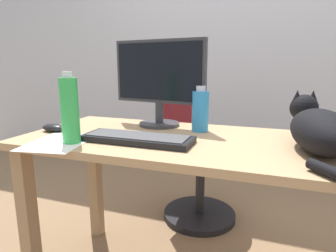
# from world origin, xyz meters

# --- Properties ---
(back_wall) EXTENTS (6.00, 0.04, 2.60)m
(back_wall) POSITION_xyz_m (0.00, 1.51, 1.30)
(back_wall) COLOR silver
(back_wall) RESTS_ON ground_plane
(desk) EXTENTS (1.52, 0.62, 0.73)m
(desk) POSITION_xyz_m (0.00, 0.00, 0.62)
(desk) COLOR tan
(desk) RESTS_ON ground_plane
(office_chair) EXTENTS (0.49, 0.48, 0.88)m
(office_chair) POSITION_xyz_m (-0.20, 0.66, 0.37)
(office_chair) COLOR black
(office_chair) RESTS_ON ground_plane
(monitor) EXTENTS (0.48, 0.20, 0.41)m
(monitor) POSITION_xyz_m (-0.27, 0.20, 0.95)
(monitor) COLOR #333338
(monitor) RESTS_ON desk
(keyboard) EXTENTS (0.44, 0.15, 0.03)m
(keyboard) POSITION_xyz_m (-0.24, -0.12, 0.74)
(keyboard) COLOR black
(keyboard) RESTS_ON desk
(cat) EXTENTS (0.24, 0.61, 0.20)m
(cat) POSITION_xyz_m (0.41, -0.02, 0.81)
(cat) COLOR black
(cat) RESTS_ON desk
(computer_mouse) EXTENTS (0.11, 0.06, 0.04)m
(computer_mouse) POSITION_xyz_m (-0.67, -0.08, 0.74)
(computer_mouse) COLOR black
(computer_mouse) RESTS_ON desk
(paper_sheet) EXTENTS (0.26, 0.33, 0.00)m
(paper_sheet) POSITION_xyz_m (-0.52, -0.22, 0.73)
(paper_sheet) COLOR white
(paper_sheet) RESTS_ON desk
(water_bottle) EXTENTS (0.08, 0.08, 0.21)m
(water_bottle) POSITION_xyz_m (-0.05, 0.15, 0.82)
(water_bottle) COLOR #2D8CD1
(water_bottle) RESTS_ON desk
(spray_bottle) EXTENTS (0.07, 0.07, 0.27)m
(spray_bottle) POSITION_xyz_m (-0.47, -0.22, 0.85)
(spray_bottle) COLOR green
(spray_bottle) RESTS_ON desk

